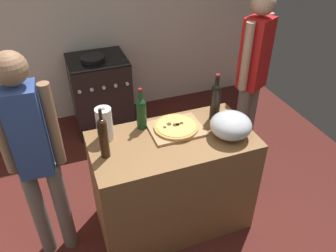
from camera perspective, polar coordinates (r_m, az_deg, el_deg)
The scene contains 13 objects.
ground_plane at distance 3.53m, azimuth -6.04°, elevation -8.29°, with size 4.69×3.29×0.02m, color #511E19.
kitchen_wall_rear at distance 4.11m, azimuth -12.67°, elevation 18.64°, with size 4.69×0.10×2.60m, color silver.
counter at distance 2.79m, azimuth 0.73°, elevation -9.42°, with size 1.22×0.64×0.88m, color olive.
cutting_board at distance 2.59m, azimuth 1.35°, elevation -0.47°, with size 0.40×0.32×0.02m, color tan.
pizza at distance 2.58m, azimuth 1.35°, elevation -0.09°, with size 0.34×0.34×0.03m.
mixing_bowl at distance 2.52m, azimuth 10.51°, elevation 0.12°, with size 0.31×0.31×0.19m.
paper_towel_roll at distance 2.49m, azimuth -10.61°, elevation 0.39°, with size 0.12×0.12×0.25m.
wine_bottle_clear at distance 2.55m, azimuth -4.50°, elevation 2.36°, with size 0.08×0.08×0.34m.
wine_bottle_dark at distance 2.66m, azimuth 7.99°, elevation 4.37°, with size 0.08×0.08×0.39m.
wine_bottle_green at distance 2.29m, azimuth -10.81°, elevation -1.71°, with size 0.06×0.06×0.38m.
stove at distance 4.05m, azimuth -11.22°, elevation 5.38°, with size 0.64×0.59×0.92m.
person_in_stripes at distance 2.40m, azimuth -21.50°, elevation -4.33°, with size 0.38×0.21×1.68m.
person_in_red at distance 3.27m, azimuth 14.03°, elevation 8.92°, with size 0.37×0.29×1.74m.
Camera 1 is at (-0.55, -1.18, 2.39)m, focal length 36.32 mm.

